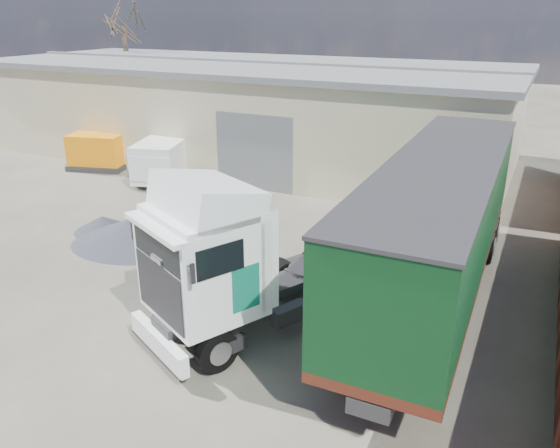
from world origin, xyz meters
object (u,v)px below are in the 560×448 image
at_px(tractor_unit, 233,268).
at_px(orange_skip, 98,154).
at_px(panel_van, 166,158).
at_px(box_trailer, 440,217).
at_px(bare_tree, 122,12).

relative_size(tractor_unit, orange_skip, 2.07).
xyz_separation_m(tractor_unit, orange_skip, (-14.95, 10.80, -1.09)).
relative_size(panel_van, orange_skip, 1.59).
bearing_deg(panel_van, orange_skip, 164.35).
bearing_deg(panel_van, box_trailer, -42.35).
height_order(bare_tree, panel_van, bare_tree).
height_order(bare_tree, box_trailer, bare_tree).
distance_m(bare_tree, orange_skip, 14.33).
bearing_deg(bare_tree, orange_skip, -57.90).
bearing_deg(tractor_unit, bare_tree, 161.42).
xyz_separation_m(bare_tree, panel_van, (11.06, -10.40, -6.86)).
height_order(tractor_unit, box_trailer, tractor_unit).
distance_m(tractor_unit, orange_skip, 18.48).
bearing_deg(box_trailer, tractor_unit, -137.63).
distance_m(bare_tree, panel_van, 16.66).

